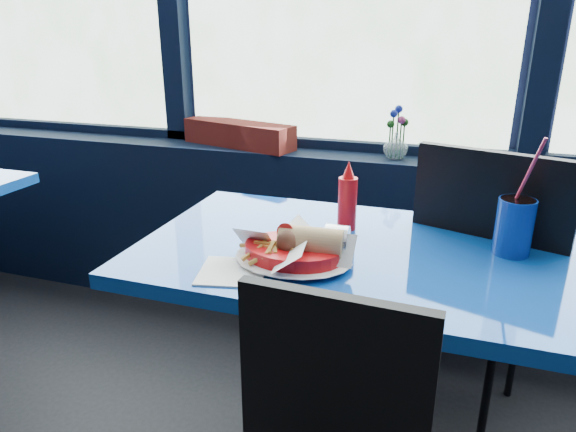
{
  "coord_description": "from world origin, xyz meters",
  "views": [
    {
      "loc": [
        0.49,
        0.76,
        1.3
      ],
      "look_at": [
        0.09,
        1.98,
        0.83
      ],
      "focal_mm": 32.0,
      "sensor_mm": 36.0,
      "label": 1
    }
  ],
  "objects_px": {
    "near_table": "(362,310)",
    "planter_box": "(239,134)",
    "flower_vase": "(396,143)",
    "chair_near_back": "(465,274)",
    "soda_cup": "(514,225)",
    "food_basket": "(296,250)",
    "ketchup_bottle": "(347,199)"
  },
  "relations": [
    {
      "from": "flower_vase",
      "to": "food_basket",
      "type": "relative_size",
      "value": 0.66
    },
    {
      "from": "chair_near_back",
      "to": "ketchup_bottle",
      "type": "bearing_deg",
      "value": 45.28
    },
    {
      "from": "planter_box",
      "to": "food_basket",
      "type": "height_order",
      "value": "planter_box"
    },
    {
      "from": "near_table",
      "to": "ketchup_bottle",
      "type": "xyz_separation_m",
      "value": [
        -0.08,
        0.13,
        0.27
      ]
    },
    {
      "from": "planter_box",
      "to": "soda_cup",
      "type": "relative_size",
      "value": 1.74
    },
    {
      "from": "near_table",
      "to": "planter_box",
      "type": "xyz_separation_m",
      "value": [
        -0.74,
        0.86,
        0.29
      ]
    },
    {
      "from": "soda_cup",
      "to": "ketchup_bottle",
      "type": "bearing_deg",
      "value": 174.91
    },
    {
      "from": "flower_vase",
      "to": "ketchup_bottle",
      "type": "xyz_separation_m",
      "value": [
        -0.05,
        -0.71,
        -0.03
      ]
    },
    {
      "from": "near_table",
      "to": "planter_box",
      "type": "bearing_deg",
      "value": 130.43
    },
    {
      "from": "chair_near_back",
      "to": "food_basket",
      "type": "bearing_deg",
      "value": 64.79
    },
    {
      "from": "chair_near_back",
      "to": "soda_cup",
      "type": "xyz_separation_m",
      "value": [
        0.09,
        -0.22,
        0.26
      ]
    },
    {
      "from": "chair_near_back",
      "to": "soda_cup",
      "type": "distance_m",
      "value": 0.35
    },
    {
      "from": "flower_vase",
      "to": "planter_box",
      "type": "bearing_deg",
      "value": 178.24
    },
    {
      "from": "near_table",
      "to": "soda_cup",
      "type": "bearing_deg",
      "value": 14.64
    },
    {
      "from": "planter_box",
      "to": "soda_cup",
      "type": "height_order",
      "value": "soda_cup"
    },
    {
      "from": "chair_near_back",
      "to": "flower_vase",
      "type": "xyz_separation_m",
      "value": [
        -0.3,
        0.52,
        0.29
      ]
    },
    {
      "from": "food_basket",
      "to": "planter_box",
      "type": "bearing_deg",
      "value": 141.95
    },
    {
      "from": "planter_box",
      "to": "soda_cup",
      "type": "bearing_deg",
      "value": -19.04
    },
    {
      "from": "near_table",
      "to": "flower_vase",
      "type": "xyz_separation_m",
      "value": [
        -0.03,
        0.84,
        0.3
      ]
    },
    {
      "from": "food_basket",
      "to": "ketchup_bottle",
      "type": "distance_m",
      "value": 0.28
    },
    {
      "from": "food_basket",
      "to": "flower_vase",
      "type": "bearing_deg",
      "value": 104.8
    },
    {
      "from": "ketchup_bottle",
      "to": "chair_near_back",
      "type": "bearing_deg",
      "value": 27.82
    },
    {
      "from": "chair_near_back",
      "to": "flower_vase",
      "type": "distance_m",
      "value": 0.67
    },
    {
      "from": "chair_near_back",
      "to": "food_basket",
      "type": "relative_size",
      "value": 3.09
    },
    {
      "from": "near_table",
      "to": "planter_box",
      "type": "distance_m",
      "value": 1.17
    },
    {
      "from": "chair_near_back",
      "to": "planter_box",
      "type": "distance_m",
      "value": 1.18
    },
    {
      "from": "flower_vase",
      "to": "soda_cup",
      "type": "distance_m",
      "value": 0.85
    },
    {
      "from": "flower_vase",
      "to": "soda_cup",
      "type": "xyz_separation_m",
      "value": [
        0.39,
        -0.75,
        -0.04
      ]
    },
    {
      "from": "chair_near_back",
      "to": "planter_box",
      "type": "relative_size",
      "value": 1.83
    },
    {
      "from": "chair_near_back",
      "to": "food_basket",
      "type": "height_order",
      "value": "chair_near_back"
    },
    {
      "from": "planter_box",
      "to": "ketchup_bottle",
      "type": "bearing_deg",
      "value": -32.07
    },
    {
      "from": "planter_box",
      "to": "ketchup_bottle",
      "type": "xyz_separation_m",
      "value": [
        0.65,
        -0.73,
        -0.01
      ]
    }
  ]
}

